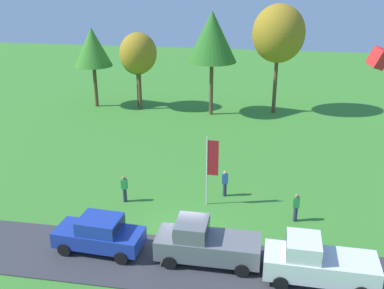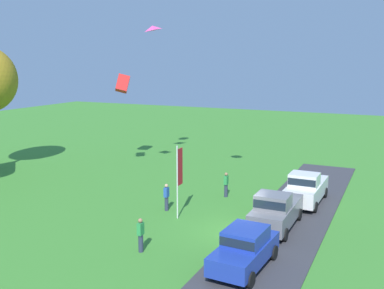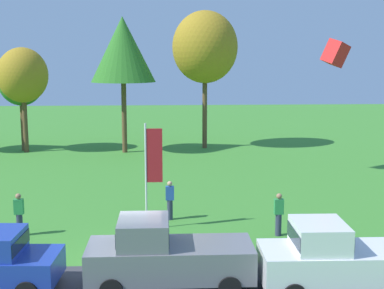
% 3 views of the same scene
% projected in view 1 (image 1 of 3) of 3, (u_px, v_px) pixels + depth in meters
% --- Properties ---
extents(ground_plane, '(120.00, 120.00, 0.00)m').
position_uv_depth(ground_plane, '(184.00, 239.00, 23.73)').
color(ground_plane, '#3D842D').
extents(pavement_strip, '(36.00, 4.40, 0.06)m').
position_uv_depth(pavement_strip, '(176.00, 264.00, 21.72)').
color(pavement_strip, '#38383D').
rests_on(pavement_strip, ground).
extents(car_sedan_near_entrance, '(4.50, 2.17, 1.84)m').
position_uv_depth(car_sedan_near_entrance, '(100.00, 233.00, 22.39)').
color(car_sedan_near_entrance, '#1E389E').
rests_on(car_sedan_near_entrance, ground).
extents(car_pickup_far_end, '(5.01, 2.06, 2.14)m').
position_uv_depth(car_pickup_far_end, '(204.00, 242.00, 21.52)').
color(car_pickup_far_end, slate).
rests_on(car_pickup_far_end, ground).
extents(car_pickup_mid_row, '(5.04, 2.14, 2.14)m').
position_uv_depth(car_pickup_mid_row, '(316.00, 261.00, 20.12)').
color(car_pickup_mid_row, white).
rests_on(car_pickup_mid_row, ground).
extents(person_watching_sky, '(0.36, 0.24, 1.71)m').
position_uv_depth(person_watching_sky, '(124.00, 189.00, 27.24)').
color(person_watching_sky, '#2D334C').
rests_on(person_watching_sky, ground).
extents(person_beside_suv, '(0.36, 0.24, 1.71)m').
position_uv_depth(person_beside_suv, '(225.00, 183.00, 27.92)').
color(person_beside_suv, '#2D334C').
rests_on(person_beside_suv, ground).
extents(person_on_lawn, '(0.36, 0.24, 1.71)m').
position_uv_depth(person_on_lawn, '(296.00, 207.00, 25.12)').
color(person_on_lawn, '#2D334C').
rests_on(person_on_lawn, ground).
extents(tree_far_left, '(3.78, 3.78, 7.97)m').
position_uv_depth(tree_far_left, '(92.00, 47.00, 44.32)').
color(tree_far_left, brown).
rests_on(tree_far_left, ground).
extents(tree_lone_near, '(3.33, 3.33, 7.03)m').
position_uv_depth(tree_lone_near, '(137.00, 57.00, 44.47)').
color(tree_lone_near, brown).
rests_on(tree_lone_near, ground).
extents(tree_left_of_center, '(3.62, 3.62, 7.63)m').
position_uv_depth(tree_left_of_center, '(138.00, 54.00, 43.53)').
color(tree_left_of_center, brown).
rests_on(tree_left_of_center, ground).
extents(tree_right_of_center, '(4.64, 4.64, 9.80)m').
position_uv_depth(tree_right_of_center, '(212.00, 37.00, 41.23)').
color(tree_right_of_center, brown).
rests_on(tree_right_of_center, ground).
extents(tree_far_right, '(4.91, 4.91, 10.37)m').
position_uv_depth(tree_far_right, '(279.00, 34.00, 41.70)').
color(tree_far_right, brown).
rests_on(tree_far_right, ground).
extents(flag_banner, '(0.71, 0.08, 4.37)m').
position_uv_depth(flag_banner, '(211.00, 163.00, 26.20)').
color(flag_banner, silver).
rests_on(flag_banner, ground).
extents(kite_box_trailing_tail, '(1.81, 1.45, 1.84)m').
position_uv_depth(kite_box_trailing_tail, '(379.00, 58.00, 32.99)').
color(kite_box_trailing_tail, red).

